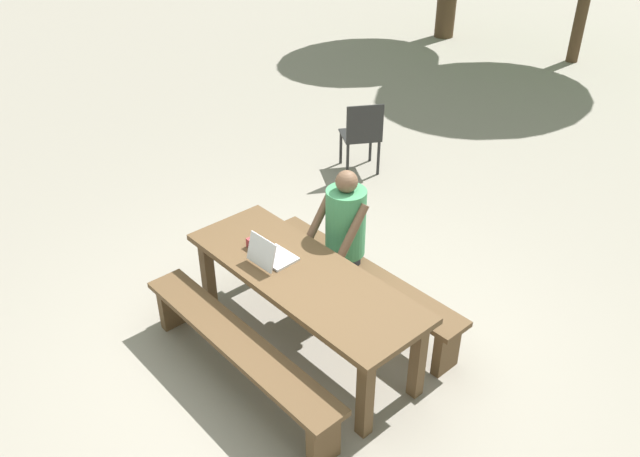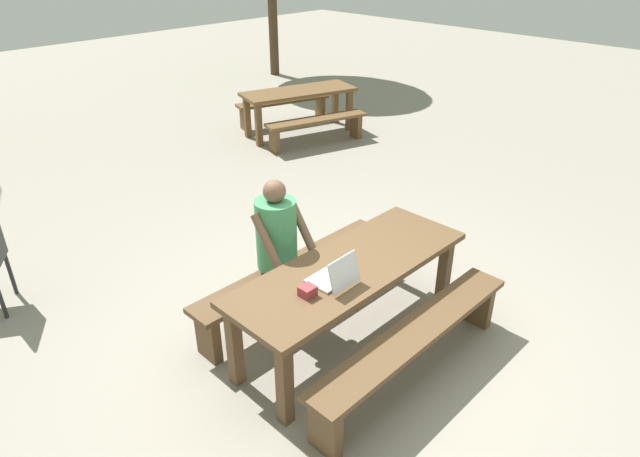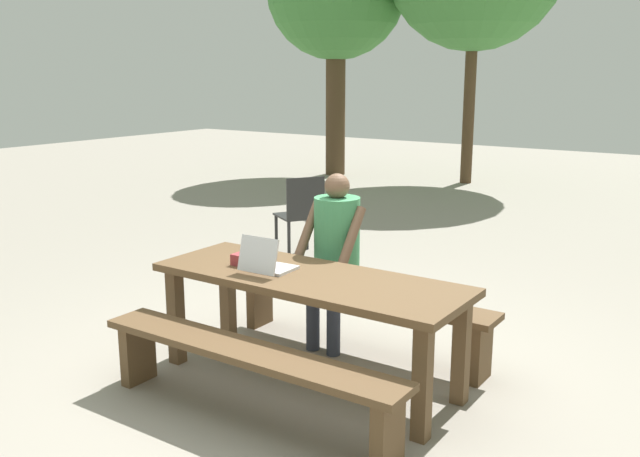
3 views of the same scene
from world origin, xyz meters
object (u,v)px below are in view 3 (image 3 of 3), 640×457
Objects in this scene: picnic_table_front at (309,291)px; laptop at (266,263)px; person_seated at (335,247)px; small_pouch at (241,259)px; plastic_chair at (301,214)px.

laptop is (-0.28, -0.09, 0.17)m from picnic_table_front.
picnic_table_front is 1.61× the size of person_seated.
person_seated is (0.32, 0.66, -0.01)m from small_pouch.
laptop is 0.34× the size of plastic_chair.
picnic_table_front is 0.65m from person_seated.
laptop is 0.25m from small_pouch.
laptop is at bearing -96.56° from person_seated.
laptop is at bearing -161.96° from picnic_table_front.
small_pouch is at bearing -9.43° from laptop.
person_seated is at bearing 72.35° from plastic_chair.
plastic_chair is (-1.89, 2.55, -0.14)m from picnic_table_front.
picnic_table_front is 19.47× the size of small_pouch.
small_pouch is at bearing -173.64° from picnic_table_front.
small_pouch is at bearing -116.05° from person_seated.
person_seated reaches higher than plastic_chair.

